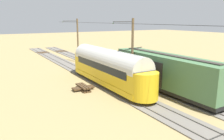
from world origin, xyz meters
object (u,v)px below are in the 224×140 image
(coach_adjacent, at_px, (165,71))
(spare_tie_stack, at_px, (83,88))
(catenary_pole_mid_near, at_px, (132,51))
(switch_stand, at_px, (99,59))
(vintage_streetcar, at_px, (108,67))
(catenary_pole_foreground, at_px, (77,40))

(coach_adjacent, xyz_separation_m, spare_tie_stack, (7.55, -4.69, -1.90))
(catenary_pole_mid_near, distance_m, switch_stand, 15.06)
(vintage_streetcar, relative_size, spare_tie_stack, 6.73)
(vintage_streetcar, relative_size, coach_adjacent, 1.12)
(vintage_streetcar, height_order, coach_adjacent, vintage_streetcar)
(coach_adjacent, relative_size, catenary_pole_foreground, 1.85)
(catenary_pole_foreground, bearing_deg, switch_stand, 143.71)
(catenary_pole_foreground, relative_size, catenary_pole_mid_near, 1.00)
(spare_tie_stack, bearing_deg, catenary_pole_foreground, -110.23)
(catenary_pole_mid_near, height_order, switch_stand, catenary_pole_mid_near)
(coach_adjacent, xyz_separation_m, switch_stand, (-1.27, -18.07, -1.46))
(vintage_streetcar, distance_m, switch_stand, 14.37)
(switch_stand, bearing_deg, catenary_pole_mid_near, 77.97)
(coach_adjacent, height_order, catenary_pole_foreground, catenary_pole_foreground)
(coach_adjacent, distance_m, spare_tie_stack, 9.09)
(catenary_pole_mid_near, distance_m, spare_tie_stack, 6.95)
(catenary_pole_mid_near, height_order, spare_tie_stack, catenary_pole_mid_near)
(spare_tie_stack, bearing_deg, vintage_streetcar, -175.89)
(vintage_streetcar, distance_m, catenary_pole_mid_near, 3.32)
(catenary_pole_mid_near, xyz_separation_m, switch_stand, (-3.06, -14.36, -3.34))
(catenary_pole_foreground, relative_size, switch_stand, 6.28)
(vintage_streetcar, relative_size, catenary_pole_foreground, 2.08)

